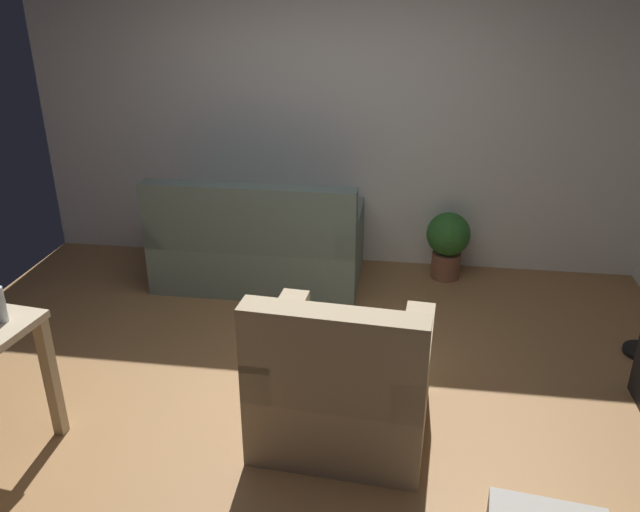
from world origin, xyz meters
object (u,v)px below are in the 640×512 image
(potted_plant, at_px, (448,241))
(bottle_clear, at_px, (0,304))
(armchair, at_px, (343,385))
(couch, at_px, (259,248))

(potted_plant, distance_m, bottle_clear, 3.40)
(armchair, height_order, bottle_clear, bottle_clear)
(armchair, bearing_deg, couch, -59.64)
(potted_plant, bearing_deg, bottle_clear, -133.46)
(potted_plant, bearing_deg, armchair, -106.93)
(potted_plant, height_order, armchair, armchair)
(potted_plant, relative_size, bottle_clear, 2.52)
(potted_plant, height_order, bottle_clear, bottle_clear)
(bottle_clear, bearing_deg, couch, 69.85)
(couch, height_order, bottle_clear, bottle_clear)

